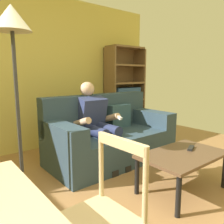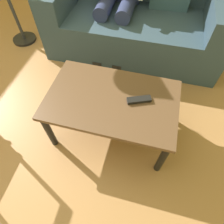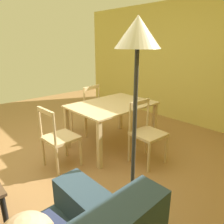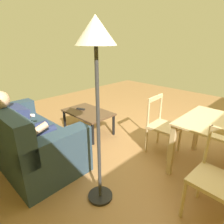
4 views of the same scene
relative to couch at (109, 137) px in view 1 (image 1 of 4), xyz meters
name	(u,v)px [view 1 (image 1 of 4)]	position (x,y,z in m)	size (l,w,h in m)	color
couch	(109,137)	(0.00, 0.00, 0.00)	(1.85, 0.93, 0.96)	#2D4251
person_lounging	(96,122)	(-0.21, 0.02, 0.25)	(0.59, 0.89, 1.15)	navy
coffee_table	(183,158)	(0.04, -1.24, 0.03)	(0.94, 0.60, 0.43)	brown
tv_remote	(191,148)	(0.23, -1.21, 0.09)	(0.05, 0.17, 0.02)	black
bookshelf	(125,99)	(1.15, 0.95, 0.41)	(0.85, 0.36, 1.81)	brown
dining_chair_facing_couch	(100,221)	(-1.33, -1.63, 0.10)	(0.44, 0.44, 0.90)	#D1B27F
floor_lamp	(13,37)	(-1.36, -0.27, 1.26)	(0.36, 0.36, 1.90)	black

